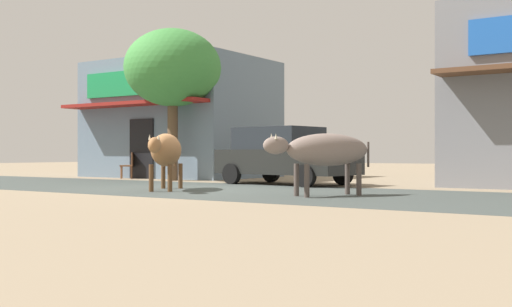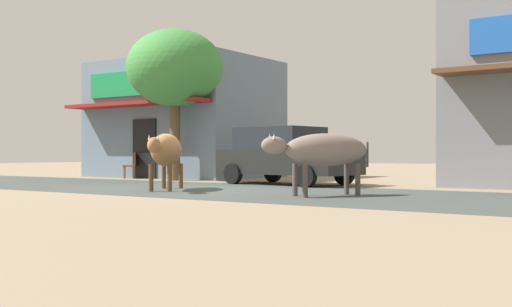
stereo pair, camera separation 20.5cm
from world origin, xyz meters
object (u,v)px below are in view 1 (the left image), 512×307
(parked_hatchback_car, at_px, (284,155))
(cow_near_brown, at_px, (166,150))
(cow_far_dark, at_px, (325,151))
(cafe_chair_near_tree, at_px, (129,164))
(roadside_tree, at_px, (173,69))
(pedestrian_by_shop, at_px, (491,152))

(parked_hatchback_car, distance_m, cow_near_brown, 4.13)
(cow_far_dark, bearing_deg, cafe_chair_near_tree, 156.87)
(parked_hatchback_car, distance_m, cow_far_dark, 4.93)
(roadside_tree, distance_m, cow_far_dark, 8.93)
(roadside_tree, relative_size, pedestrian_by_shop, 3.15)
(cow_far_dark, bearing_deg, parked_hatchback_car, 130.82)
(cow_near_brown, xyz_separation_m, cafe_chair_near_tree, (-5.76, 4.52, -0.45))
(cow_near_brown, bearing_deg, pedestrian_by_shop, 38.68)
(roadside_tree, bearing_deg, cow_near_brown, -50.66)
(roadside_tree, relative_size, parked_hatchback_car, 1.16)
(parked_hatchback_car, bearing_deg, cafe_chair_near_tree, 175.72)
(cow_near_brown, distance_m, cow_far_dark, 4.15)
(cow_far_dark, xyz_separation_m, pedestrian_by_shop, (2.24, 4.82, -0.03))
(cow_near_brown, height_order, pedestrian_by_shop, pedestrian_by_shop)
(parked_hatchback_car, relative_size, cow_near_brown, 1.74)
(cow_near_brown, bearing_deg, cafe_chair_near_tree, 141.86)
(cow_near_brown, relative_size, pedestrian_by_shop, 1.56)
(roadside_tree, xyz_separation_m, cow_far_dark, (7.57, -3.89, -2.71))
(roadside_tree, distance_m, parked_hatchback_car, 5.19)
(roadside_tree, height_order, cow_near_brown, roadside_tree)
(parked_hatchback_car, relative_size, pedestrian_by_shop, 2.72)
(cow_far_dark, distance_m, cafe_chair_near_tree, 10.77)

